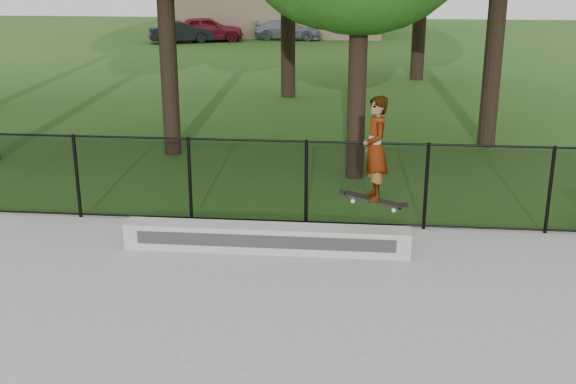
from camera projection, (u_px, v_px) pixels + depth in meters
name	position (u px, v px, depth m)	size (l,w,h in m)	color
grind_ledge	(266.00, 238.00, 11.25)	(4.46, 0.40, 0.41)	#AAABA5
car_a	(207.00, 29.00, 39.21)	(1.59, 3.92, 1.34)	maroon
car_b	(181.00, 32.00, 38.69)	(1.21, 3.13, 1.14)	black
car_c	(288.00, 30.00, 40.15)	(1.53, 3.45, 1.09)	#9396A7
skater_airborne	(375.00, 151.00, 10.43)	(0.83, 0.63, 1.71)	black
chainlink_fence	(190.00, 179.00, 12.35)	(16.06, 0.06, 1.50)	black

